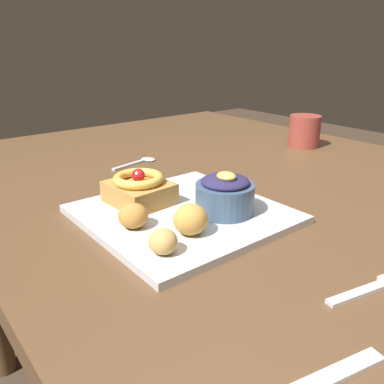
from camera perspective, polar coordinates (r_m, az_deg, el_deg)
dining_table at (r=0.84m, az=9.66°, el=-4.55°), size 1.52×1.03×0.73m
front_plate at (r=0.65m, az=-1.37°, el=-3.17°), size 0.30×0.30×0.01m
cake_slice at (r=0.68m, az=-7.64°, el=0.45°), size 0.11×0.10×0.06m
berry_ramekin at (r=0.64m, az=4.76°, el=-0.32°), size 0.10×0.10×0.07m
fritter_front at (r=0.57m, az=-0.20°, el=-3.96°), size 0.05×0.05×0.04m
fritter_middle at (r=0.59m, az=-8.46°, el=-3.40°), size 0.04×0.04×0.04m
fritter_back at (r=0.52m, az=-4.21°, el=-7.11°), size 0.04×0.04×0.03m
fork at (r=0.53m, az=24.91°, el=-12.28°), size 0.05×0.13×0.00m
spoon at (r=0.96m, az=-7.48°, el=4.36°), size 0.05×0.13×0.00m
coffee_mug at (r=1.14m, az=15.86°, el=8.43°), size 0.08×0.08×0.08m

